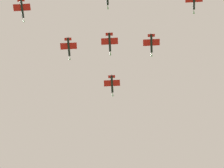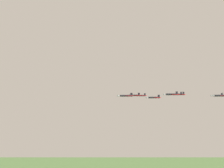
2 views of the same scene
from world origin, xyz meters
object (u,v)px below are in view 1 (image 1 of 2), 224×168
object	(u,v)px
jet_lead	(112,84)
jet_port_inner	(69,47)
jet_starboard_inner	(151,44)
jet_starboard_outer	(22,9)
jet_center_rear	(194,0)
jet_port_outer	(110,43)

from	to	relation	value
jet_lead	jet_port_inner	size ratio (longest dim) A/B	1.00
jet_starboard_inner	jet_starboard_outer	size ratio (longest dim) A/B	1.00
jet_port_inner	jet_starboard_inner	distance (m)	37.33
jet_lead	jet_center_rear	bearing A→B (deg)	-45.00
jet_lead	jet_center_rear	size ratio (longest dim) A/B	1.00
jet_starboard_inner	jet_center_rear	size ratio (longest dim) A/B	1.00
jet_center_rear	jet_lead	bearing A→B (deg)	135.00
jet_port_inner	jet_port_outer	size ratio (longest dim) A/B	1.00
jet_port_outer	jet_center_rear	bearing A→B (deg)	-24.23
jet_lead	jet_port_outer	xyz separation A→B (m)	(-19.52, 6.33, -1.18)
jet_lead	jet_starboard_outer	size ratio (longest dim) A/B	1.00
jet_lead	jet_starboard_inner	xyz separation A→B (m)	(-23.51, -11.99, 0.06)
jet_lead	jet_starboard_outer	xyz separation A→B (m)	(-23.99, 47.01, 0.15)
jet_lead	jet_port_outer	size ratio (longest dim) A/B	1.00
jet_starboard_inner	jet_starboard_outer	distance (m)	59.01
jet_port_inner	jet_starboard_outer	xyz separation A→B (m)	(-11.99, 23.51, -0.68)
jet_lead	jet_center_rear	distance (m)	52.78
jet_center_rear	jet_starboard_inner	bearing A→B (deg)	135.00
jet_lead	jet_center_rear	world-z (taller)	jet_lead
jet_center_rear	jet_starboard_outer	bearing A→B (deg)	180.00
jet_center_rear	jet_port_outer	bearing A→B (deg)	155.77
jet_lead	jet_center_rear	xyz separation A→B (m)	(-47.01, -23.99, -0.25)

